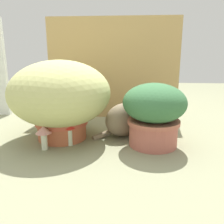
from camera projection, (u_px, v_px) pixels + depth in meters
The scene contains 7 objects.
ground_plane at pixel (91, 141), 1.45m from camera, with size 6.00×6.00×0.00m, color gray.
cardboard_backdrop at pixel (113, 69), 1.90m from camera, with size 1.08×0.03×0.81m, color tan.
grass_planter at pixel (60, 96), 1.43m from camera, with size 0.62×0.62×0.50m.
leafy_planter at pixel (154, 112), 1.34m from camera, with size 0.37×0.37×0.37m.
cat at pixel (126, 118), 1.52m from camera, with size 0.37×0.29×0.32m.
mushroom_ornament_pink at pixel (44, 133), 1.30m from camera, with size 0.09×0.09×0.14m.
mushroom_ornament_red at pixel (69, 129), 1.36m from camera, with size 0.07×0.07×0.15m.
Camera 1 is at (0.25, -1.35, 0.53)m, focal length 37.11 mm.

